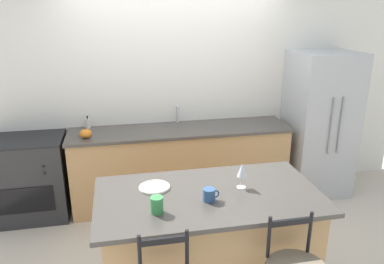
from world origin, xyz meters
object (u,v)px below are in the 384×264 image
(oven_range, at_px, (30,178))
(dinner_plate, at_px, (155,187))
(coffee_mug, at_px, (209,195))
(tumbler_cup, at_px, (157,205))
(pumpkin_decoration, at_px, (86,133))
(refrigerator, at_px, (319,124))
(wine_glass, at_px, (242,171))
(soap_bottle, at_px, (88,123))

(oven_range, bearing_deg, dinner_plate, -49.82)
(coffee_mug, bearing_deg, oven_range, 132.67)
(tumbler_cup, distance_m, pumpkin_decoration, 1.81)
(coffee_mug, height_order, pumpkin_decoration, same)
(coffee_mug, bearing_deg, refrigerator, 43.25)
(oven_range, relative_size, tumbler_cup, 8.00)
(oven_range, bearing_deg, pumpkin_decoration, -9.84)
(tumbler_cup, height_order, pumpkin_decoration, tumbler_cup)
(wine_glass, height_order, tumbler_cup, wine_glass)
(refrigerator, distance_m, soap_bottle, 2.78)
(oven_range, bearing_deg, soap_bottle, 19.50)
(wine_glass, distance_m, pumpkin_decoration, 1.94)
(oven_range, distance_m, wine_glass, 2.56)
(wine_glass, xyz_separation_m, tumbler_cup, (-0.67, -0.23, -0.08))
(refrigerator, bearing_deg, dinner_plate, -146.58)
(oven_range, height_order, dinner_plate, dinner_plate)
(dinner_plate, bearing_deg, wine_glass, -10.70)
(tumbler_cup, bearing_deg, pumpkin_decoration, 108.44)
(oven_range, xyz_separation_m, soap_bottle, (0.65, 0.23, 0.52))
(oven_range, distance_m, coffee_mug, 2.43)
(refrigerator, bearing_deg, coffee_mug, -136.75)
(coffee_mug, height_order, soap_bottle, soap_bottle)
(wine_glass, relative_size, soap_bottle, 1.39)
(wine_glass, relative_size, coffee_mug, 1.67)
(dinner_plate, xyz_separation_m, pumpkin_decoration, (-0.59, 1.36, 0.01))
(coffee_mug, bearing_deg, pumpkin_decoration, 120.37)
(dinner_plate, relative_size, pumpkin_decoration, 1.91)
(refrigerator, relative_size, dinner_plate, 7.38)
(refrigerator, height_order, coffee_mug, refrigerator)
(oven_range, relative_size, coffee_mug, 7.65)
(coffee_mug, height_order, tumbler_cup, tumbler_cup)
(oven_range, height_order, soap_bottle, soap_bottle)
(soap_bottle, bearing_deg, pumpkin_decoration, -90.50)
(tumbler_cup, bearing_deg, refrigerator, 39.24)
(tumbler_cup, bearing_deg, dinner_plate, 86.77)
(wine_glass, bearing_deg, oven_range, 139.86)
(dinner_plate, xyz_separation_m, tumbler_cup, (-0.02, -0.36, 0.05))
(oven_range, bearing_deg, refrigerator, -0.69)
(dinner_plate, bearing_deg, pumpkin_decoration, 113.55)
(dinner_plate, xyz_separation_m, soap_bottle, (-0.59, 1.71, 0.02))
(tumbler_cup, xyz_separation_m, soap_bottle, (-0.57, 2.06, -0.03))
(oven_range, relative_size, wine_glass, 4.59)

